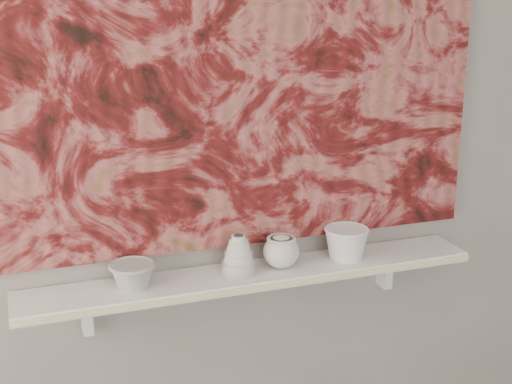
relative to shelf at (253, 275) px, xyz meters
name	(u,v)px	position (x,y,z in m)	size (l,w,h in m)	color
wall_back	(242,128)	(0.00, 0.09, 0.44)	(3.60, 3.60, 0.00)	gray
shelf	(253,275)	(0.00, 0.00, 0.00)	(1.40, 0.18, 0.03)	silver
shelf_stripe	(264,287)	(0.00, -0.09, 0.00)	(1.40, 0.01, 0.02)	beige
bracket_left	(87,313)	(-0.49, 0.06, -0.07)	(0.03, 0.06, 0.12)	silver
bracket_right	(385,270)	(0.49, 0.06, -0.07)	(0.03, 0.06, 0.12)	silver
painting	(243,63)	(0.00, 0.08, 0.62)	(1.50, 0.03, 1.10)	#5D1414
house_motif	(379,156)	(0.45, 0.07, 0.32)	(0.09, 0.00, 0.08)	black
bowl_grey	(132,275)	(-0.36, 0.00, 0.05)	(0.13, 0.13, 0.08)	gray
cup_cream	(281,251)	(0.09, 0.00, 0.07)	(0.11, 0.11, 0.10)	beige
bell_vessel	(239,254)	(-0.05, 0.00, 0.07)	(0.11, 0.11, 0.12)	beige
bowl_white	(346,243)	(0.31, 0.00, 0.07)	(0.14, 0.14, 0.10)	silver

